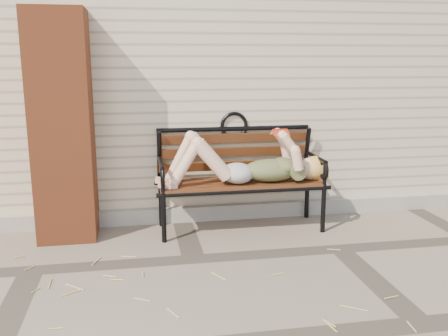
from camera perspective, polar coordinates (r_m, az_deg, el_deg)
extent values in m
plane|color=#75685A|center=(4.41, 13.10, -8.99)|extent=(80.00, 80.00, 0.00)
cube|color=beige|center=(6.96, 3.83, 11.71)|extent=(8.00, 4.00, 3.00)
cube|color=#AEA69D|center=(5.24, 8.98, -4.48)|extent=(8.00, 0.10, 0.15)
cube|color=brown|center=(4.59, -17.95, 4.49)|extent=(0.50, 0.50, 2.00)
cylinder|color=black|center=(4.41, -6.90, -5.67)|extent=(0.04, 0.04, 0.45)
cylinder|color=black|center=(4.83, -7.22, -4.04)|extent=(0.04, 0.04, 0.45)
cylinder|color=black|center=(4.72, 11.28, -4.62)|extent=(0.04, 0.04, 0.45)
cylinder|color=black|center=(5.12, 9.47, -3.19)|extent=(0.04, 0.04, 0.45)
cube|color=#592F17|center=(4.65, 1.93, -1.75)|extent=(1.51, 0.49, 0.03)
cylinder|color=black|center=(4.45, 2.53, -2.69)|extent=(1.59, 0.04, 0.04)
cylinder|color=black|center=(4.87, 1.38, -1.34)|extent=(1.59, 0.04, 0.04)
torus|color=black|center=(4.88, 1.15, 4.86)|extent=(0.27, 0.04, 0.27)
ellipsoid|color=#092E40|center=(4.66, 5.36, -0.26)|extent=(0.54, 0.31, 0.21)
ellipsoid|color=#092E40|center=(4.69, 6.77, 0.21)|extent=(0.26, 0.30, 0.16)
ellipsoid|color=#ADADB2|center=(4.59, 1.53, -0.60)|extent=(0.30, 0.34, 0.19)
sphere|color=beige|center=(4.78, 9.84, -0.08)|extent=(0.22, 0.22, 0.22)
ellipsoid|color=tan|center=(4.80, 10.40, 0.00)|extent=(0.25, 0.25, 0.23)
cube|color=#A72813|center=(4.62, 6.41, 4.35)|extent=(0.14, 0.02, 0.02)
cube|color=white|center=(4.58, 6.55, 3.95)|extent=(0.14, 0.09, 0.05)
cube|color=white|center=(4.66, 6.25, 4.10)|extent=(0.14, 0.09, 0.05)
cube|color=#A72813|center=(4.58, 6.56, 3.99)|extent=(0.15, 0.09, 0.05)
cube|color=#A72813|center=(4.66, 6.24, 4.15)|extent=(0.15, 0.09, 0.05)
cylinder|color=tan|center=(4.15, -14.89, -10.38)|extent=(0.04, 0.11, 0.01)
cylinder|color=tan|center=(4.09, 14.01, -10.68)|extent=(0.02, 0.13, 0.01)
cylinder|color=tan|center=(3.33, -0.99, -15.97)|extent=(0.13, 0.05, 0.01)
cylinder|color=tan|center=(3.98, 10.80, -11.18)|extent=(0.09, 0.04, 0.01)
cylinder|color=tan|center=(3.97, -11.18, -11.26)|extent=(0.06, 0.08, 0.01)
cylinder|color=tan|center=(3.88, -7.51, -11.75)|extent=(0.15, 0.08, 0.01)
cylinder|color=tan|center=(3.21, -18.41, -17.76)|extent=(0.11, 0.01, 0.01)
cylinder|color=tan|center=(4.00, 4.02, -10.90)|extent=(0.09, 0.09, 0.01)
cylinder|color=tan|center=(3.14, -7.55, -17.89)|extent=(0.05, 0.18, 0.01)
cylinder|color=tan|center=(3.94, -9.19, -11.36)|extent=(0.04, 0.17, 0.01)
cylinder|color=tan|center=(4.08, -12.13, -10.64)|extent=(0.08, 0.06, 0.01)
cylinder|color=tan|center=(3.44, 2.05, -14.98)|extent=(0.01, 0.13, 0.01)
cylinder|color=tan|center=(3.15, -3.67, -17.79)|extent=(0.05, 0.08, 0.01)
cylinder|color=tan|center=(3.51, -21.19, -15.27)|extent=(0.03, 0.18, 0.01)
cylinder|color=tan|center=(4.26, 15.70, -9.83)|extent=(0.10, 0.06, 0.01)
cylinder|color=tan|center=(4.21, 10.82, -9.88)|extent=(0.07, 0.09, 0.01)
cylinder|color=tan|center=(3.47, 14.11, -15.05)|extent=(0.03, 0.17, 0.01)
cylinder|color=tan|center=(4.48, 14.71, -8.68)|extent=(0.17, 0.04, 0.01)
cylinder|color=tan|center=(4.29, -18.70, -9.87)|extent=(0.03, 0.09, 0.01)
cylinder|color=tan|center=(3.58, -10.39, -13.99)|extent=(0.12, 0.07, 0.01)
cylinder|color=tan|center=(3.53, 17.53, -14.83)|extent=(0.10, 0.02, 0.01)
cylinder|color=tan|center=(3.95, -4.17, -11.17)|extent=(0.09, 0.11, 0.01)
cylinder|color=tan|center=(4.07, 0.18, -10.44)|extent=(0.05, 0.08, 0.01)
cylinder|color=tan|center=(4.39, -1.30, -8.68)|extent=(0.05, 0.17, 0.01)
cylinder|color=tan|center=(3.87, -16.09, -12.23)|extent=(0.12, 0.04, 0.01)
cylinder|color=tan|center=(3.37, -17.22, -16.13)|extent=(0.12, 0.02, 0.01)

